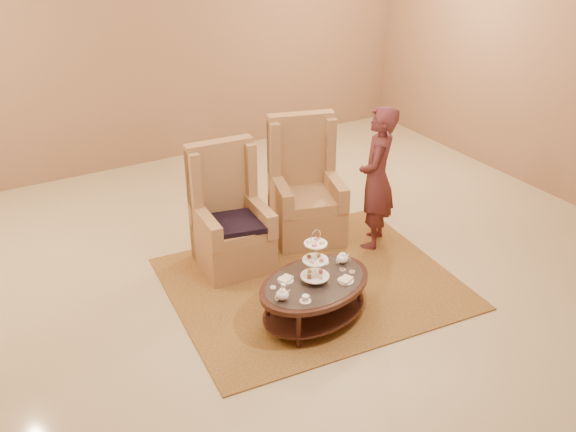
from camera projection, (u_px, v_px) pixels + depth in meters
ground at (299, 297)px, 6.22m from camera, size 8.00×8.00×0.00m
ceiling at (299, 297)px, 6.22m from camera, size 8.00×8.00×0.02m
wall_back at (146, 38)px, 8.48m from camera, size 8.00×0.04×3.50m
rug at (312, 283)px, 6.43m from camera, size 2.91×2.49×0.01m
tea_table at (315, 288)px, 5.75m from camera, size 1.27×1.00×0.94m
armchair_left at (230, 225)px, 6.60m from camera, size 0.74×0.77×1.29m
armchair_right at (305, 197)px, 7.16m from camera, size 0.91×0.93×1.36m
person at (377, 178)px, 6.78m from camera, size 0.68×0.67×1.58m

